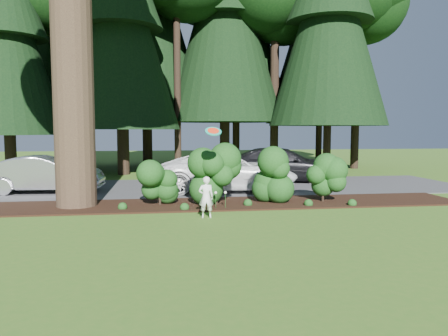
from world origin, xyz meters
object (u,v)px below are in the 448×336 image
car_silver_wagon (45,174)px  frisbee (213,131)px  car_dark_suv (282,165)px  car_white_suv (228,171)px  child (206,197)px

car_silver_wagon → frisbee: size_ratio=9.13×
car_dark_suv → car_white_suv: bearing=146.6°
car_dark_suv → frisbee: size_ratio=11.37×
car_white_suv → child: 5.21m
car_silver_wagon → car_dark_suv: car_dark_suv is taller
car_silver_wagon → car_white_suv: car_white_suv is taller
car_silver_wagon → child: 7.88m
child → frisbee: frisbee is taller
car_white_suv → frisbee: frisbee is taller
car_silver_wagon → frisbee: 8.10m
car_silver_wagon → child: (5.66, -5.49, -0.16)m
car_white_suv → car_dark_suv: (3.02, 2.80, 0.01)m
car_white_suv → child: (-1.36, -5.03, -0.21)m
car_dark_suv → child: bearing=164.5°
child → car_silver_wagon: bearing=-43.6°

